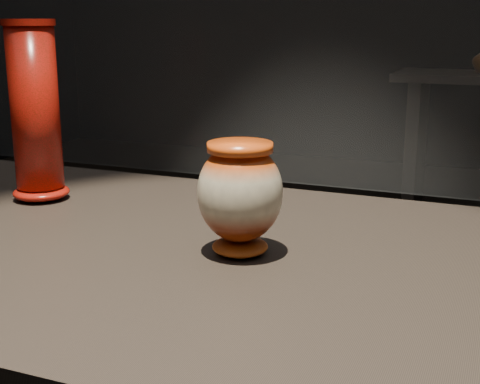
% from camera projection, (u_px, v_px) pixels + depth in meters
% --- Properties ---
extents(main_vase, '(0.16, 0.16, 0.17)m').
position_uv_depth(main_vase, '(240.00, 194.00, 0.96)').
color(main_vase, maroon).
rests_on(main_vase, display_plinth).
extents(tall_vase, '(0.13, 0.13, 0.34)m').
position_uv_depth(tall_vase, '(35.00, 115.00, 1.25)').
color(tall_vase, red).
rests_on(tall_vase, display_plinth).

